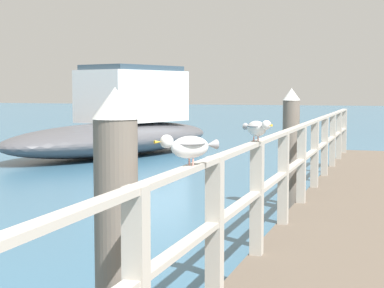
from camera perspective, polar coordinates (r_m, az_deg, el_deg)
pier_railing at (r=8.58m, az=9.07°, el=-1.52°), size 0.12×16.94×1.14m
dock_piling_near at (r=4.14m, az=-6.79°, el=-8.97°), size 0.29×0.29×2.03m
dock_piling_far at (r=10.76m, az=8.85°, el=-0.40°), size 0.29×0.29×2.03m
seagull_foreground at (r=4.21m, az=-0.29°, el=-0.17°), size 0.35×0.39×0.21m
seagull_background at (r=6.23m, az=5.85°, el=1.47°), size 0.37×0.37×0.21m
boat_0 at (r=19.73m, az=-6.44°, el=1.73°), size 5.51×8.84×2.74m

